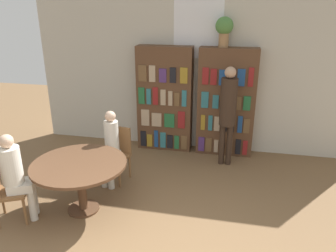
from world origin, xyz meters
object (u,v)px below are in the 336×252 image
(chair_left_side, at_px, (117,151))
(seated_reader_left, at_px, (110,145))
(bookshelf_left, at_px, (165,99))
(chair_near_camera, at_px, (3,188))
(reading_table, at_px, (80,170))
(seated_reader_right, at_px, (15,172))
(librarian_standing, at_px, (228,107))
(flower_vase, at_px, (224,29))
(bookshelf_right, at_px, (226,103))

(chair_left_side, bearing_deg, seated_reader_left, 90.00)
(bookshelf_left, xyz_separation_m, chair_left_side, (-0.49, -1.41, -0.52))
(chair_near_camera, height_order, chair_left_side, same)
(chair_near_camera, bearing_deg, bookshelf_left, 125.32)
(reading_table, height_order, seated_reader_right, seated_reader_right)
(librarian_standing, bearing_deg, chair_left_side, -152.27)
(flower_vase, bearing_deg, reading_table, -126.02)
(flower_vase, bearing_deg, seated_reader_right, -131.97)
(bookshelf_right, relative_size, seated_reader_right, 1.64)
(flower_vase, xyz_separation_m, librarian_standing, (0.17, -0.51, -1.26))
(bookshelf_left, relative_size, seated_reader_left, 1.66)
(bookshelf_left, bearing_deg, reading_table, -105.61)
(flower_vase, height_order, seated_reader_left, flower_vase)
(chair_left_side, xyz_separation_m, librarian_standing, (1.72, 0.90, 0.59))
(flower_vase, xyz_separation_m, reading_table, (-1.73, -2.38, -1.72))
(seated_reader_left, height_order, seated_reader_right, seated_reader_right)
(bookshelf_right, xyz_separation_m, seated_reader_right, (-2.56, -2.72, -0.31))
(seated_reader_right, relative_size, librarian_standing, 0.69)
(librarian_standing, bearing_deg, bookshelf_left, 157.86)
(reading_table, bearing_deg, seated_reader_right, -154.25)
(bookshelf_left, height_order, chair_near_camera, bookshelf_left)
(chair_near_camera, xyz_separation_m, librarian_standing, (2.78, 2.30, 0.59))
(bookshelf_right, distance_m, librarian_standing, 0.51)
(flower_vase, relative_size, librarian_standing, 0.29)
(bookshelf_left, distance_m, reading_table, 2.49)
(bookshelf_left, relative_size, librarian_standing, 1.14)
(flower_vase, relative_size, reading_table, 0.41)
(bookshelf_left, height_order, librarian_standing, bookshelf_left)
(flower_vase, distance_m, librarian_standing, 1.37)
(reading_table, relative_size, seated_reader_right, 1.04)
(chair_near_camera, distance_m, chair_left_side, 1.75)
(bookshelf_right, distance_m, reading_table, 3.03)
(chair_left_side, relative_size, seated_reader_left, 0.72)
(chair_near_camera, bearing_deg, flower_vase, 111.27)
(chair_left_side, height_order, seated_reader_left, seated_reader_left)
(chair_left_side, distance_m, seated_reader_left, 0.26)
(chair_near_camera, height_order, librarian_standing, librarian_standing)
(flower_vase, distance_m, chair_near_camera, 4.25)
(chair_near_camera, bearing_deg, librarian_standing, 103.82)
(bookshelf_right, bearing_deg, chair_left_side, -139.86)
(bookshelf_left, relative_size, seated_reader_right, 1.64)
(bookshelf_left, bearing_deg, seated_reader_left, -108.15)
(bookshelf_right, height_order, flower_vase, flower_vase)
(chair_left_side, bearing_deg, flower_vase, -127.51)
(chair_left_side, height_order, seated_reader_right, seated_reader_right)
(seated_reader_left, bearing_deg, chair_near_camera, 59.90)
(flower_vase, height_order, librarian_standing, flower_vase)
(reading_table, xyz_separation_m, seated_reader_left, (0.14, 0.78, 0.05))
(chair_left_side, bearing_deg, chair_near_camera, 63.00)
(bookshelf_left, bearing_deg, seated_reader_right, -117.00)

